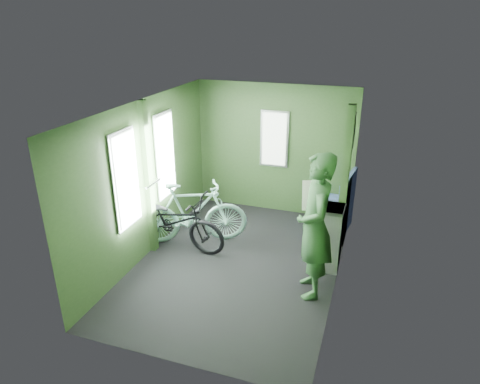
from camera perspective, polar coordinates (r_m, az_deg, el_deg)
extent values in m
plane|color=black|center=(6.31, -0.29, -9.58)|extent=(4.00, 4.00, 0.00)
cube|color=silver|center=(5.43, -0.34, 11.35)|extent=(2.80, 4.00, 0.02)
cube|color=#2D4A22|center=(7.58, 4.60, 5.64)|extent=(2.80, 0.02, 2.30)
cube|color=#2D4A22|center=(4.15, -9.43, -10.10)|extent=(2.80, 0.02, 2.30)
cube|color=#2D4A22|center=(6.34, -12.39, 1.65)|extent=(0.02, 4.00, 2.30)
cube|color=#2D4A22|center=(5.52, 13.58, -1.70)|extent=(0.02, 4.00, 2.30)
cube|color=#2D4A22|center=(6.32, -12.08, 1.61)|extent=(0.08, 0.12, 2.30)
cube|color=silver|center=(5.81, -14.88, 1.56)|extent=(0.02, 0.56, 1.34)
cube|color=silver|center=(6.70, -9.85, 4.83)|extent=(0.02, 0.56, 1.34)
cube|color=white|center=(5.64, -15.33, 6.57)|extent=(0.00, 0.12, 0.12)
cube|color=white|center=(6.55, -10.08, 9.23)|extent=(0.00, 0.12, 0.12)
cylinder|color=silver|center=(6.30, -11.49, 1.12)|extent=(0.03, 0.40, 0.03)
cube|color=#2D4A22|center=(6.08, 13.70, 0.60)|extent=(0.10, 0.10, 2.30)
cube|color=white|center=(6.14, 14.88, 7.63)|extent=(0.02, 0.40, 0.50)
cube|color=silver|center=(7.48, 4.56, 7.01)|extent=(0.50, 0.02, 1.00)
imported|color=black|center=(6.81, -8.70, -7.22)|extent=(1.81, 0.87, 0.97)
imported|color=#91D0C0|center=(6.90, -6.27, -6.68)|extent=(1.81, 1.23, 1.08)
imported|color=#325D34|center=(5.35, 9.95, -4.58)|extent=(0.64, 0.80, 1.90)
cube|color=silver|center=(5.50, 9.71, -0.46)|extent=(0.30, 0.20, 0.37)
cube|color=gray|center=(6.15, 12.05, -5.99)|extent=(0.28, 0.39, 0.94)
cube|color=navy|center=(7.23, 11.92, -3.44)|extent=(0.66, 1.02, 0.48)
cube|color=navy|center=(7.01, 14.15, 0.04)|extent=(0.19, 0.96, 0.53)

